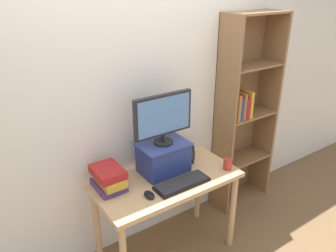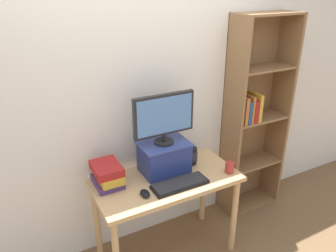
# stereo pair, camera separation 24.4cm
# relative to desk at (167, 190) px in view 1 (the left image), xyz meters

# --- Properties ---
(ground_plane) EXTENTS (12.00, 12.00, 0.00)m
(ground_plane) POSITION_rel_desk_xyz_m (0.00, 0.00, -0.65)
(ground_plane) COLOR brown
(back_wall) EXTENTS (7.00, 0.08, 2.60)m
(back_wall) POSITION_rel_desk_xyz_m (0.00, 0.40, 0.65)
(back_wall) COLOR silver
(back_wall) RESTS_ON ground_plane
(desk) EXTENTS (1.14, 0.57, 0.76)m
(desk) POSITION_rel_desk_xyz_m (0.00, 0.00, 0.00)
(desk) COLOR tan
(desk) RESTS_ON ground_plane
(bookshelf_unit) EXTENTS (0.62, 0.28, 1.94)m
(bookshelf_unit) POSITION_rel_desk_xyz_m (1.08, 0.25, 0.33)
(bookshelf_unit) COLOR olive
(bookshelf_unit) RESTS_ON ground_plane
(riser_box) EXTENTS (0.39, 0.28, 0.25)m
(riser_box) POSITION_rel_desk_xyz_m (0.04, 0.11, 0.24)
(riser_box) COLOR navy
(riser_box) RESTS_ON desk
(computer_monitor) EXTENTS (0.50, 0.15, 0.40)m
(computer_monitor) POSITION_rel_desk_xyz_m (0.04, 0.11, 0.58)
(computer_monitor) COLOR black
(computer_monitor) RESTS_ON riser_box
(keyboard) EXTENTS (0.44, 0.16, 0.02)m
(keyboard) POSITION_rel_desk_xyz_m (0.04, -0.13, 0.12)
(keyboard) COLOR black
(keyboard) RESTS_ON desk
(computer_mouse) EXTENTS (0.06, 0.10, 0.04)m
(computer_mouse) POSITION_rel_desk_xyz_m (-0.24, -0.13, 0.13)
(computer_mouse) COLOR black
(computer_mouse) RESTS_ON desk
(book_stack) EXTENTS (0.20, 0.28, 0.17)m
(book_stack) POSITION_rel_desk_xyz_m (-0.43, 0.14, 0.19)
(book_stack) COLOR #4C336B
(book_stack) RESTS_ON desk
(coffee_mug) EXTENTS (0.10, 0.07, 0.09)m
(coffee_mug) POSITION_rel_desk_xyz_m (0.49, -0.16, 0.15)
(coffee_mug) COLOR #9E2D28
(coffee_mug) RESTS_ON desk
(desk_speaker) EXTENTS (0.08, 0.08, 0.15)m
(desk_speaker) POSITION_rel_desk_xyz_m (0.30, 0.10, 0.18)
(desk_speaker) COLOR black
(desk_speaker) RESTS_ON desk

